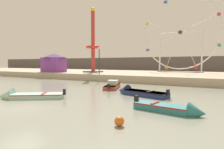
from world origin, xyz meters
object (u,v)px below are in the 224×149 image
object	(u,v)px
motorboat_faded_red	(114,85)
ferris_wheel_white_frame	(180,33)
promenade_lamp_near	(99,57)
motorboat_teal_painted	(173,109)
mooring_buoy_orange	(119,121)
motorboat_navy_blue	(136,92)
motorboat_seafoam	(25,96)
carnival_booth_purple_stall	(54,62)
drop_tower_red_tower	(93,46)

from	to	relation	value
motorboat_faded_red	ferris_wheel_white_frame	bearing A→B (deg)	-30.04
motorboat_faded_red	promenade_lamp_near	distance (m)	8.68
motorboat_teal_painted	mooring_buoy_orange	bearing A→B (deg)	-105.90
motorboat_navy_blue	motorboat_faded_red	world-z (taller)	motorboat_faded_red
motorboat_seafoam	motorboat_teal_painted	xyz separation A→B (m)	(10.87, 1.20, 0.01)
ferris_wheel_white_frame	mooring_buoy_orange	xyz separation A→B (m)	(2.71, -30.71, -8.10)
carnival_booth_purple_stall	mooring_buoy_orange	bearing A→B (deg)	-38.46
ferris_wheel_white_frame	promenade_lamp_near	world-z (taller)	ferris_wheel_white_frame
motorboat_faded_red	ferris_wheel_white_frame	xyz separation A→B (m)	(3.83, 19.21, 8.07)
motorboat_faded_red	mooring_buoy_orange	xyz separation A→B (m)	(6.54, -11.50, -0.03)
mooring_buoy_orange	promenade_lamp_near	bearing A→B (deg)	125.25
mooring_buoy_orange	motorboat_navy_blue	bearing A→B (deg)	106.72
drop_tower_red_tower	mooring_buoy_orange	world-z (taller)	drop_tower_red_tower
motorboat_teal_painted	drop_tower_red_tower	world-z (taller)	drop_tower_red_tower
motorboat_seafoam	drop_tower_red_tower	xyz separation A→B (m)	(-7.55, 20.15, 5.67)
motorboat_seafoam	promenade_lamp_near	xyz separation A→B (m)	(-2.81, 14.94, 3.52)
motorboat_seafoam	ferris_wheel_white_frame	xyz separation A→B (m)	(6.61, 28.48, 8.12)
motorboat_navy_blue	motorboat_seafoam	bearing A→B (deg)	53.17
promenade_lamp_near	motorboat_faded_red	bearing A→B (deg)	-45.39
motorboat_navy_blue	carnival_booth_purple_stall	bearing A→B (deg)	-14.44
ferris_wheel_white_frame	drop_tower_red_tower	bearing A→B (deg)	-149.51
motorboat_navy_blue	mooring_buoy_orange	bearing A→B (deg)	120.21
carnival_booth_purple_stall	motorboat_navy_blue	bearing A→B (deg)	-27.47
ferris_wheel_white_frame	motorboat_faded_red	bearing A→B (deg)	-101.28
ferris_wheel_white_frame	motorboat_navy_blue	bearing A→B (deg)	-89.20
motorboat_faded_red	promenade_lamp_near	world-z (taller)	promenade_lamp_near
drop_tower_red_tower	carnival_booth_purple_stall	bearing A→B (deg)	-158.65
drop_tower_red_tower	ferris_wheel_white_frame	bearing A→B (deg)	30.49
drop_tower_red_tower	carnival_booth_purple_stall	xyz separation A→B (m)	(-7.31, -2.86, -3.00)
motorboat_navy_blue	motorboat_faded_red	size ratio (longest dim) A/B	1.03
motorboat_navy_blue	ferris_wheel_white_frame	size ratio (longest dim) A/B	0.34
motorboat_navy_blue	promenade_lamp_near	world-z (taller)	promenade_lamp_near
ferris_wheel_white_frame	carnival_booth_purple_stall	size ratio (longest dim) A/B	3.15
carnival_booth_purple_stall	promenade_lamp_near	xyz separation A→B (m)	(12.04, -2.36, 0.84)
motorboat_navy_blue	motorboat_faded_red	xyz separation A→B (m)	(-4.15, 3.53, 0.03)
ferris_wheel_white_frame	promenade_lamp_near	xyz separation A→B (m)	(-9.42, -13.55, -4.60)
motorboat_teal_painted	mooring_buoy_orange	xyz separation A→B (m)	(-1.55, -3.43, 0.00)
motorboat_seafoam	drop_tower_red_tower	size ratio (longest dim) A/B	0.40
motorboat_teal_painted	drop_tower_red_tower	distance (m)	27.02
motorboat_seafoam	mooring_buoy_orange	bearing A→B (deg)	132.86
carnival_booth_purple_stall	promenade_lamp_near	world-z (taller)	promenade_lamp_near
motorboat_navy_blue	promenade_lamp_near	bearing A→B (deg)	-29.86
motorboat_navy_blue	promenade_lamp_near	xyz separation A→B (m)	(-9.73, 9.19, 3.49)
motorboat_faded_red	ferris_wheel_white_frame	world-z (taller)	ferris_wheel_white_frame
motorboat_teal_painted	promenade_lamp_near	size ratio (longest dim) A/B	0.99
motorboat_teal_painted	promenade_lamp_near	xyz separation A→B (m)	(-13.68, 13.73, 3.50)
motorboat_faded_red	promenade_lamp_near	size ratio (longest dim) A/B	1.17
drop_tower_red_tower	mooring_buoy_orange	bearing A→B (deg)	-52.99
promenade_lamp_near	drop_tower_red_tower	bearing A→B (deg)	132.27
motorboat_navy_blue	mooring_buoy_orange	distance (m)	8.33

